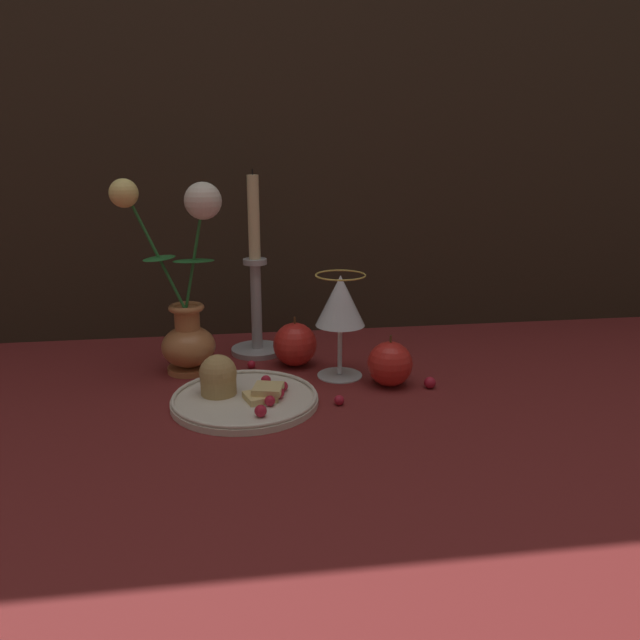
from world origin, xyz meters
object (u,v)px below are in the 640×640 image
object	(u,v)px
vase	(186,302)
candlestick	(256,297)
wine_glass	(340,304)
apple_near_glass	(390,364)
plate_with_pastries	(239,393)
apple_beside_vase	(295,344)

from	to	relation	value
vase	candlestick	bearing A→B (deg)	35.70
vase	wine_glass	xyz separation A→B (m)	(0.26, -0.06, 0.00)
wine_glass	apple_near_glass	xyz separation A→B (m)	(0.07, -0.05, -0.09)
plate_with_pastries	wine_glass	xyz separation A→B (m)	(0.17, 0.09, 0.11)
apple_near_glass	apple_beside_vase	bearing A→B (deg)	140.79
apple_beside_vase	apple_near_glass	world-z (taller)	apple_beside_vase
vase	plate_with_pastries	bearing A→B (deg)	-60.72
plate_with_pastries	apple_beside_vase	bearing A→B (deg)	56.77
plate_with_pastries	apple_near_glass	distance (m)	0.25
wine_glass	vase	bearing A→B (deg)	167.65
wine_glass	apple_near_glass	world-z (taller)	wine_glass
apple_beside_vase	plate_with_pastries	bearing A→B (deg)	-123.23
vase	apple_beside_vase	bearing A→B (deg)	2.36
vase	apple_beside_vase	size ratio (longest dim) A/B	3.68
plate_with_pastries	candlestick	world-z (taller)	candlestick
candlestick	apple_beside_vase	distance (m)	0.13
vase	apple_near_glass	world-z (taller)	vase
candlestick	apple_beside_vase	size ratio (longest dim) A/B	3.79
wine_glass	plate_with_pastries	bearing A→B (deg)	-151.79
vase	apple_near_glass	bearing A→B (deg)	-18.43
vase	wine_glass	world-z (taller)	vase
apple_near_glass	wine_glass	bearing A→B (deg)	143.91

